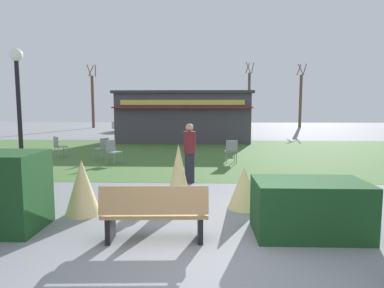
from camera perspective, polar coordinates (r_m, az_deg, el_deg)
The scene contains 19 objects.
ground_plane at distance 5.21m, azimuth 1.83°, elevation -18.34°, with size 80.00×80.00×0.00m, color slate.
lawn_patch at distance 15.60m, azimuth 1.96°, elevation -1.61°, with size 36.00×12.00×0.01m, color #446B33.
park_bench at distance 5.57m, azimuth -6.26°, elevation -11.41°, with size 1.72×0.61×0.95m.
hedge_right at distance 6.18m, azimuth 19.07°, elevation -10.08°, with size 1.85×1.10×0.93m, color #19421E.
ornamental_grass_behind_left at distance 7.20m, azimuth -17.94°, elevation -6.93°, with size 0.70×0.70×1.12m, color #D1BC7F.
ornamental_grass_behind_right at distance 7.37m, azimuth -2.26°, elevation -5.30°, with size 0.58×0.58×1.37m, color #D1BC7F.
ornamental_grass_behind_center at distance 7.36m, azimuth 8.70°, elevation -7.24°, with size 0.69×0.69×0.91m, color #D1BC7F.
lamppost_mid at distance 10.75m, azimuth -27.10°, elevation 6.83°, with size 0.36×0.36×3.76m.
food_kiosk at distance 21.29m, azimuth -1.32°, elevation 4.69°, with size 8.14×4.35×3.05m.
cafe_chair_west at distance 13.16m, azimuth -13.16°, elevation -0.97°, with size 0.61×0.61×0.89m.
cafe_chair_east at distance 14.25m, azimuth -14.76°, elevation -0.46°, with size 0.60×0.60×0.89m.
cafe_chair_center at distance 13.05m, azimuth 6.59°, elevation -0.91°, with size 0.48×0.48×0.89m.
cafe_chair_north at distance 15.51m, azimuth -21.47°, elevation -0.15°, with size 0.62×0.62×0.89m.
person_strolling at distance 9.62m, azimuth -0.41°, elevation -1.48°, with size 0.34×0.34×1.69m.
parked_car_west_slot at distance 29.65m, azimuth -8.98°, elevation 3.37°, with size 4.33×2.31×1.20m.
parked_car_center_slot at distance 29.11m, azimuth 0.73°, elevation 3.39°, with size 4.32×2.28×1.20m.
tree_left_bg at distance 35.25m, azimuth -16.32°, elevation 7.04°, with size 0.91×0.96×6.17m.
tree_right_bg at distance 37.13m, azimuth 9.54°, elevation 7.60°, with size 0.91×0.96×6.73m.
tree_center_bg at distance 36.08m, azimuth 17.74°, elevation 7.10°, with size 0.91×0.96×6.33m.
Camera 1 is at (0.01, -4.73, 2.18)m, focal length 31.80 mm.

